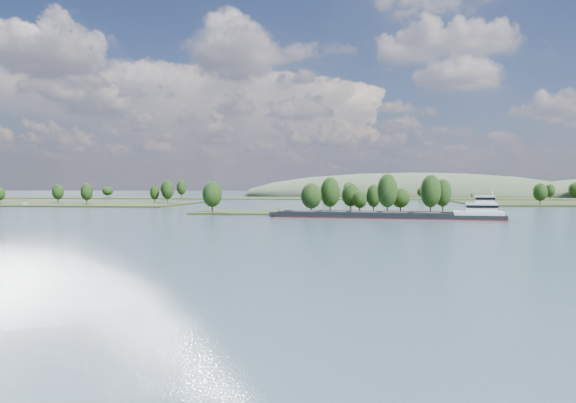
# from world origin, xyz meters

# --- Properties ---
(ground) EXTENTS (1800.00, 1800.00, 0.00)m
(ground) POSITION_xyz_m (0.00, 120.00, 0.00)
(ground) COLOR #3A5065
(ground) RESTS_ON ground
(tree_island) EXTENTS (100.00, 31.45, 15.36)m
(tree_island) POSITION_xyz_m (6.23, 178.23, 4.19)
(tree_island) COLOR black
(tree_island) RESTS_ON ground
(back_shoreline) EXTENTS (900.00, 60.00, 15.20)m
(back_shoreline) POSITION_xyz_m (7.90, 399.86, 0.68)
(back_shoreline) COLOR black
(back_shoreline) RESTS_ON ground
(hill_west) EXTENTS (320.00, 160.00, 44.00)m
(hill_west) POSITION_xyz_m (60.00, 500.00, 0.00)
(hill_west) COLOR #384831
(hill_west) RESTS_ON ground
(cargo_barge) EXTENTS (75.56, 19.26, 10.15)m
(cargo_barge) POSITION_xyz_m (25.12, 151.91, 1.28)
(cargo_barge) COLOR black
(cargo_barge) RESTS_ON ground
(motorboat) EXTENTS (5.99, 4.06, 2.16)m
(motorboat) POSITION_xyz_m (-153.99, 229.08, 1.08)
(motorboat) COLOR white
(motorboat) RESTS_ON ground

